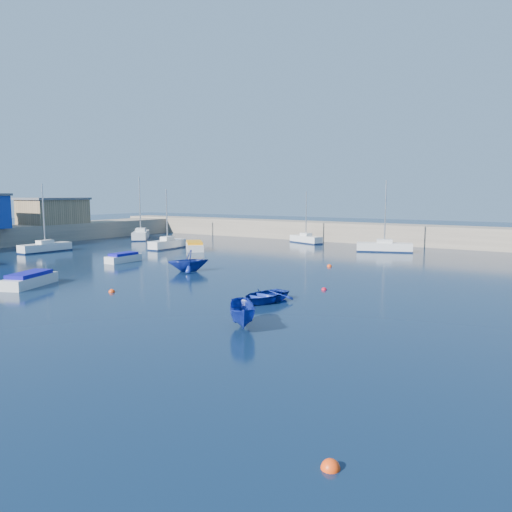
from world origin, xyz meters
The scene contains 19 objects.
ground centered at (0.00, 0.00, 0.00)m, with size 220.00×220.00×0.00m, color #0C1D36.
back_wall centered at (0.00, 46.00, 1.30)m, with size 96.00×4.50×2.60m, color gray.
left_quay centered at (-42.00, 18.00, 1.20)m, with size 6.00×62.00×2.40m, color gray.
brick_shed_a centered at (-42.00, 24.00, 4.10)m, with size 6.00×8.00×3.40m, color #8B7350.
sailboat_2 centered at (-30.45, 14.85, 0.54)m, with size 1.77×5.94×7.77m.
sailboat_3 centered at (-21.06, 25.03, 0.59)m, with size 1.77×5.40×7.19m.
sailboat_4 centered at (-33.28, 32.29, 0.65)m, with size 5.99×6.46×9.09m.
sailboat_5 centered at (-10.43, 40.68, 0.55)m, with size 5.36×3.31×6.95m.
sailboat_6 centered at (1.89, 36.65, 0.57)m, with size 6.41×3.84×8.16m.
motorboat_0 centered at (-12.13, 1.40, 0.48)m, with size 3.21×4.85×1.03m.
motorboat_1 centered at (-16.37, 13.96, 0.43)m, with size 1.47×3.82×0.92m.
motorboat_2 centered at (-17.44, 25.81, 0.50)m, with size 4.90×4.97×1.07m.
dinghy_center centered at (4.86, 6.26, 0.39)m, with size 2.70×3.79×0.78m, color navy.
dinghy_left centered at (-7.20, 13.04, 0.92)m, with size 3.02×3.50×1.84m, color navy.
dinghy_right centered at (7.12, 0.79, 0.65)m, with size 1.28×3.39×1.31m, color navy.
buoy_0 centered at (-5.42, 3.17, 0.00)m, with size 0.44×0.44×0.44m, color #FF400D.
buoy_1 centered at (6.26, 11.84, 0.00)m, with size 0.38×0.38×0.38m, color #B40D23.
buoy_3 centered at (1.74, 22.28, 0.00)m, with size 0.45×0.45×0.45m, color #FF400D.
buoy_5 centered at (16.35, -8.65, 0.00)m, with size 0.49×0.49×0.49m, color #FF400D.
Camera 1 is at (21.13, -19.14, 6.65)m, focal length 35.00 mm.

